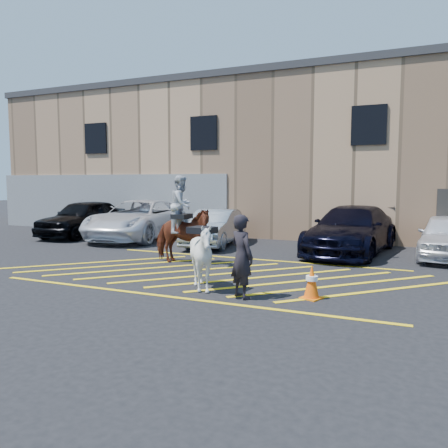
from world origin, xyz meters
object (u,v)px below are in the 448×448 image
at_px(car_white_pickup, 140,219).
at_px(car_white_suv, 448,236).
at_px(handler, 242,256).
at_px(traffic_cone, 312,282).
at_px(mounted_bay, 182,228).
at_px(saddled_white, 202,256).
at_px(car_silver_sedan, 215,228).
at_px(car_blue_suv, 352,230).
at_px(car_black_suv, 84,218).

bearing_deg(car_white_pickup, car_white_suv, -6.54).
xyz_separation_m(handler, traffic_cone, (1.38, 0.53, -0.52)).
distance_m(mounted_bay, saddled_white, 3.34).
bearing_deg(mounted_bay, saddled_white, -53.16).
bearing_deg(car_white_pickup, car_silver_sedan, -13.16).
distance_m(car_white_pickup, car_white_suv, 11.85).
height_order(car_blue_suv, mounted_bay, mounted_bay).
distance_m(car_white_pickup, saddled_white, 9.57).
xyz_separation_m(car_blue_suv, car_white_suv, (2.96, 0.10, -0.09)).
bearing_deg(car_black_suv, car_silver_sedan, -3.93).
bearing_deg(car_white_pickup, car_black_suv, 179.64).
xyz_separation_m(car_black_suv, mounted_bay, (7.30, -4.11, 0.24)).
relative_size(car_black_suv, mounted_bay, 1.83).
distance_m(car_white_pickup, traffic_cone, 11.17).
xyz_separation_m(car_white_suv, traffic_cone, (-2.94, -6.54, -0.35)).
relative_size(saddled_white, traffic_cone, 2.15).
bearing_deg(saddled_white, car_white_pickup, 132.73).
relative_size(car_white_pickup, saddled_white, 3.83).
bearing_deg(car_silver_sedan, mounted_bay, -87.20).
height_order(car_silver_sedan, handler, handler).
relative_size(car_white_pickup, car_blue_suv, 1.08).
distance_m(car_silver_sedan, car_white_suv, 8.06).
relative_size(car_white_suv, saddled_white, 2.67).
xyz_separation_m(car_white_suv, handler, (-4.32, -7.06, 0.18)).
xyz_separation_m(car_silver_sedan, saddled_white, (2.70, -6.53, 0.09)).
height_order(car_silver_sedan, car_white_suv, car_white_suv).
relative_size(car_blue_suv, handler, 3.12).
xyz_separation_m(car_silver_sedan, car_blue_suv, (5.09, 0.21, 0.12)).
bearing_deg(mounted_bay, car_blue_suv, 42.91).
relative_size(handler, mounted_bay, 0.67).
bearing_deg(car_black_suv, car_white_suv, -1.54).
bearing_deg(mounted_bay, traffic_cone, -28.18).
xyz_separation_m(car_silver_sedan, car_white_suv, (8.05, 0.31, 0.02)).
xyz_separation_m(car_white_pickup, traffic_cone, (8.91, -6.73, -0.47)).
relative_size(car_white_pickup, handler, 3.37).
distance_m(car_blue_suv, mounted_bay, 5.99).
xyz_separation_m(car_blue_suv, saddled_white, (-2.39, -6.74, -0.02)).
xyz_separation_m(car_white_suv, mounted_bay, (-7.35, -4.18, 0.35)).
bearing_deg(car_white_pickup, saddled_white, -52.90).
height_order(car_white_suv, mounted_bay, mounted_bay).
distance_m(car_white_suv, saddled_white, 8.69).
bearing_deg(car_blue_suv, car_white_suv, 9.58).
xyz_separation_m(car_black_suv, car_white_pickup, (2.80, 0.26, 0.01)).
xyz_separation_m(car_black_suv, car_white_suv, (14.65, 0.07, -0.11)).
bearing_deg(saddled_white, car_blue_suv, 70.47).
bearing_deg(car_silver_sedan, car_blue_suv, -5.10).
xyz_separation_m(car_black_suv, car_blue_suv, (11.69, -0.03, -0.02)).
xyz_separation_m(car_white_pickup, car_blue_suv, (8.88, -0.29, -0.03)).
height_order(car_black_suv, car_silver_sedan, car_black_suv).
bearing_deg(car_blue_suv, handler, -93.34).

